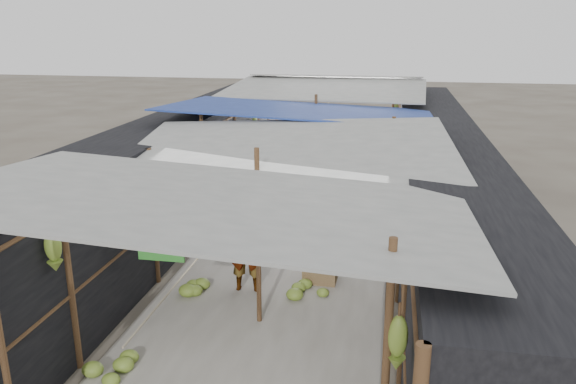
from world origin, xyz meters
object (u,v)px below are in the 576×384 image
Objects in this scene: black_basin at (370,242)px; shopper_blue at (309,166)px; vendor_seated at (343,223)px; crate_near at (320,272)px; vendor_elderly at (246,244)px.

shopper_blue is at bearing 122.28° from black_basin.
black_basin is 0.32× the size of shopper_blue.
vendor_seated is at bearing -90.44° from shopper_blue.
vendor_seated is (-0.55, 0.12, 0.31)m from black_basin.
shopper_blue is at bearing -178.63° from vendor_seated.
vendor_seated reaches higher than crate_near.
crate_near is 1.41m from vendor_elderly.
crate_near is 1.91m from vendor_seated.
vendor_seated is (0.21, 1.88, 0.23)m from crate_near.
black_basin is 3.07m from vendor_elderly.
crate_near is 0.34× the size of vendor_elderly.
crate_near is at bearing -160.37° from vendor_elderly.
shopper_blue is (-0.81, 4.25, 0.76)m from crate_near.
crate_near is at bearing -103.00° from shopper_blue.
crate_near is at bearing -113.40° from black_basin.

